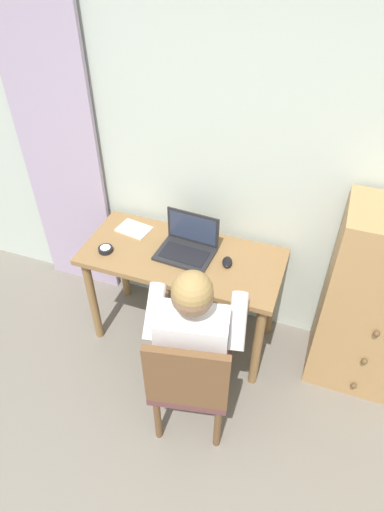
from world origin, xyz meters
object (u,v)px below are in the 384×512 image
object	(u,v)px
computer_mouse	(227,262)
person_seated	(195,332)
dresser	(378,306)
chair	(190,380)
desk_clock	(106,249)
laptop	(188,245)
notebook_pad	(134,229)
desk	(182,269)

from	to	relation	value
computer_mouse	person_seated	bearing A→B (deg)	-107.47
dresser	chair	xyz separation A→B (m)	(-0.89, -0.74, -0.15)
dresser	desk_clock	size ratio (longest dim) A/B	14.03
person_seated	laptop	bearing A→B (deg)	114.21
dresser	notebook_pad	size ratio (longest dim) A/B	6.01
laptop	notebook_pad	distance (m)	0.42
notebook_pad	chair	bearing A→B (deg)	-40.08
desk	desk_clock	bearing A→B (deg)	-164.43
chair	computer_mouse	size ratio (longest dim) A/B	8.60
dresser	notebook_pad	xyz separation A→B (m)	(-1.57, 0.04, 0.12)
person_seated	computer_mouse	bearing A→B (deg)	86.15
laptop	computer_mouse	bearing A→B (deg)	-6.66
chair	laptop	distance (m)	0.81
desk_clock	notebook_pad	world-z (taller)	desk_clock
chair	desk_clock	distance (m)	0.95
person_seated	computer_mouse	size ratio (longest dim) A/B	11.78
dresser	notebook_pad	world-z (taller)	dresser
desk	person_seated	size ratio (longest dim) A/B	1.06
desk	person_seated	bearing A→B (deg)	-61.93
desk	notebook_pad	xyz separation A→B (m)	(-0.39, 0.13, 0.12)
computer_mouse	notebook_pad	distance (m)	0.68
laptop	notebook_pad	size ratio (longest dim) A/B	1.70
desk	notebook_pad	distance (m)	0.43
desk	computer_mouse	xyz separation A→B (m)	(0.28, 0.01, 0.13)
computer_mouse	desk	bearing A→B (deg)	168.37
laptop	dresser	bearing A→B (deg)	2.23
notebook_pad	laptop	bearing A→B (deg)	-2.95
laptop	notebook_pad	bearing A→B (deg)	167.89
desk_clock	person_seated	bearing A→B (deg)	-25.86
desk	laptop	distance (m)	0.17
dresser	person_seated	distance (m)	1.08
desk	notebook_pad	world-z (taller)	notebook_pad
person_seated	notebook_pad	size ratio (longest dim) A/B	5.61
desk_clock	notebook_pad	bearing A→B (deg)	74.63
chair	computer_mouse	xyz separation A→B (m)	(0.00, 0.66, 0.29)
notebook_pad	person_seated	bearing A→B (deg)	-34.03
person_seated	laptop	distance (m)	0.58
dresser	chair	world-z (taller)	dresser
desk	desk_clock	distance (m)	0.50
person_seated	computer_mouse	world-z (taller)	person_seated
desk	laptop	size ratio (longest dim) A/B	3.49
dresser	desk_clock	xyz separation A→B (m)	(-1.64, -0.21, 0.13)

